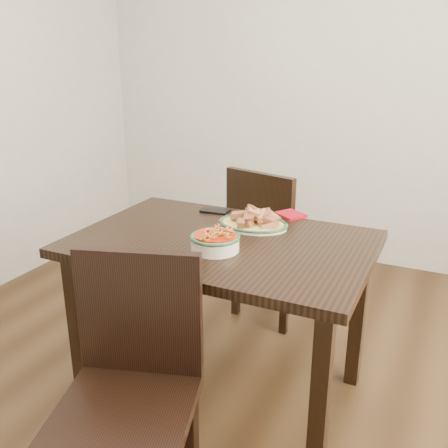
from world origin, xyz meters
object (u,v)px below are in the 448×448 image
at_px(chair_far, 270,237).
at_px(noodle_bowl, 215,240).
at_px(smartphone, 215,211).
at_px(dining_table, 222,261).
at_px(chair_near, 132,375).
at_px(fish_plate, 253,217).

xyz_separation_m(chair_far, noodle_bowl, (0.08, -0.85, 0.29)).
xyz_separation_m(chair_far, smartphone, (-0.14, -0.41, 0.26)).
relative_size(dining_table, chair_near, 1.36).
bearing_deg(noodle_bowl, chair_far, 95.37).
height_order(chair_far, noodle_bowl, chair_far).
relative_size(dining_table, fish_plate, 3.94).
bearing_deg(chair_far, chair_near, 106.10).
relative_size(dining_table, chair_far, 1.36).
height_order(fish_plate, noodle_bowl, fish_plate).
relative_size(chair_far, chair_near, 1.00).
bearing_deg(chair_far, dining_table, 108.57).
bearing_deg(chair_near, smartphone, 83.13).
distance_m(chair_near, smartphone, 1.01).
height_order(dining_table, fish_plate, fish_plate).
xyz_separation_m(chair_far, chair_near, (0.04, -1.37, 0.00)).
bearing_deg(chair_far, smartphone, 85.91).
bearing_deg(chair_far, noodle_bowl, 109.85).
height_order(chair_near, fish_plate, chair_near).
xyz_separation_m(chair_near, smartphone, (-0.18, 0.96, 0.26)).
relative_size(chair_near, fish_plate, 2.89).
bearing_deg(chair_near, fish_plate, 67.96).
height_order(chair_far, smartphone, chair_far).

